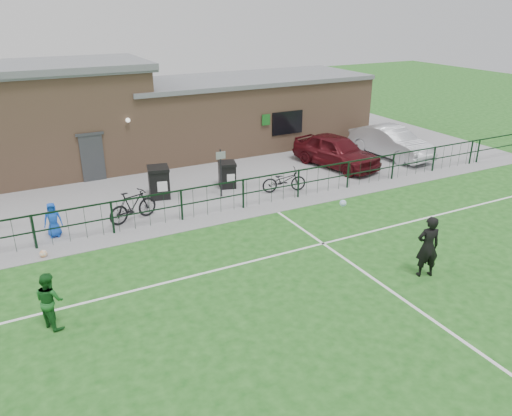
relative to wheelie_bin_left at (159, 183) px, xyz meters
name	(u,v)px	position (x,y,z in m)	size (l,w,h in m)	color
ground	(348,324)	(1.54, -10.64, -0.62)	(90.00, 90.00, 0.00)	#1A5218
paving_strip	(173,172)	(1.54, 2.86, -0.61)	(34.00, 13.00, 0.02)	gray
pitch_line_touch	(222,215)	(1.54, -2.84, -0.62)	(28.00, 0.10, 0.01)	white
pitch_line_mid	(271,257)	(1.54, -6.64, -0.62)	(28.00, 0.10, 0.01)	white
pitch_line_perp	(408,303)	(3.54, -10.64, -0.62)	(0.10, 16.00, 0.01)	white
perimeter_fence	(219,198)	(1.54, -2.64, -0.02)	(28.00, 0.10, 1.20)	black
wheelie_bin_left	(159,183)	(0.00, 0.00, 0.00)	(0.79, 0.90, 1.20)	black
wheelie_bin_right	(227,175)	(2.98, -0.15, -0.09)	(0.68, 0.77, 1.02)	black
sign_post	(221,173)	(2.28, -1.10, 0.40)	(0.06, 0.06, 2.00)	black
car_maroon	(336,151)	(8.85, 0.07, 0.18)	(1.84, 4.57, 1.56)	#490D12
car_silver	(391,142)	(12.37, 0.17, 0.17)	(1.62, 4.65, 1.53)	#B4B6BC
bicycle_d	(133,206)	(-1.56, -1.89, -0.02)	(0.55, 1.93, 1.16)	black
bicycle_e	(284,180)	(4.85, -1.81, -0.11)	(0.66, 1.88, 0.99)	black
spectator_child	(53,220)	(-4.31, -1.97, 0.01)	(0.59, 0.39, 1.22)	blue
goalkeeper_kick	(426,246)	(4.97, -9.67, 0.33)	(1.62, 3.04, 1.88)	black
outfield_player	(50,300)	(-5.00, -7.33, 0.12)	(0.72, 0.56, 1.47)	#1A5D22
ball_ground	(43,254)	(-4.83, -3.37, -0.50)	(0.24, 0.24, 0.24)	white
clubhouse	(134,116)	(0.65, 5.86, 1.60)	(24.25, 5.40, 4.96)	#9E7558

